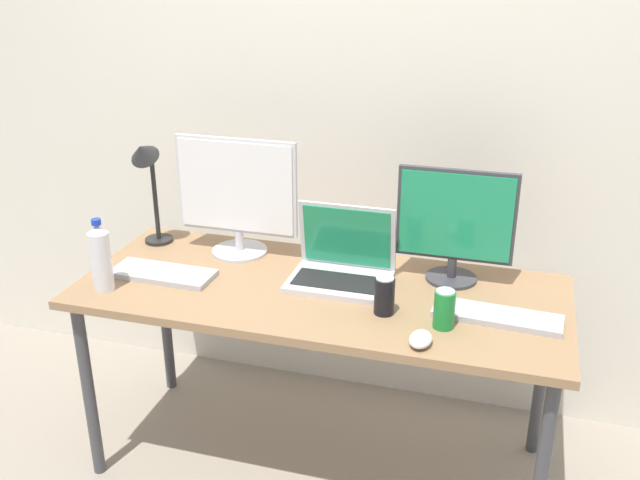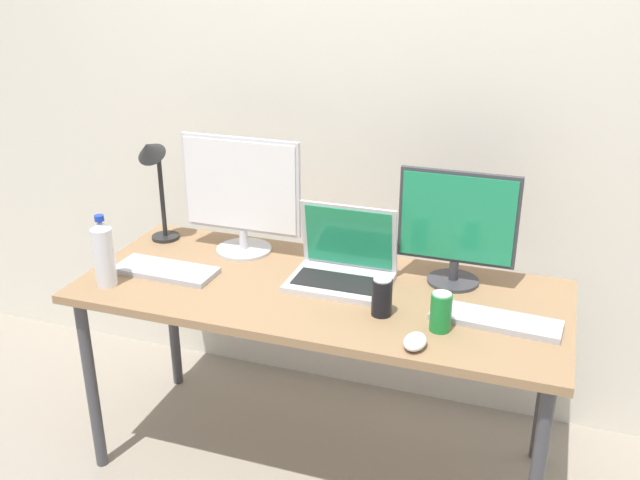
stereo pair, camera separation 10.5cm
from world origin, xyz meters
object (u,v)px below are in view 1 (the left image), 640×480
monitor_left (237,194)px  keyboard_aux (497,316)px  work_desk (320,304)px  water_bottle (101,258)px  desk_lamp (147,173)px  soda_can_by_laptop (444,309)px  soda_can_near_keyboard (384,296)px  keyboard_main (163,273)px  mouse_by_keyboard (421,339)px  monitor_center (455,223)px  laptop_silver (342,264)px

monitor_left → keyboard_aux: bearing=-14.8°
work_desk → monitor_left: (-0.38, 0.21, 0.30)m
monitor_left → water_bottle: bearing=-127.6°
work_desk → desk_lamp: (-0.74, 0.18, 0.37)m
keyboard_aux → water_bottle: water_bottle is taller
keyboard_aux → water_bottle: 1.33m
work_desk → monitor_left: size_ratio=3.59×
water_bottle → desk_lamp: 0.43m
water_bottle → soda_can_by_laptop: size_ratio=2.06×
soda_can_by_laptop → work_desk: bearing=161.0°
work_desk → soda_can_near_keyboard: size_ratio=13.37×
keyboard_main → water_bottle: (-0.14, -0.15, 0.11)m
mouse_by_keyboard → soda_can_by_laptop: size_ratio=0.81×
monitor_center → laptop_silver: size_ratio=1.16×
laptop_silver → desk_lamp: desk_lamp is taller
keyboard_aux → work_desk: bearing=178.8°
work_desk → keyboard_main: keyboard_main is taller
mouse_by_keyboard → monitor_center: bearing=88.6°
soda_can_near_keyboard → work_desk: bearing=155.0°
soda_can_by_laptop → laptop_silver: bearing=148.5°
keyboard_aux → mouse_by_keyboard: bearing=-129.2°
keyboard_main → water_bottle: bearing=-132.0°
water_bottle → desk_lamp: (-0.02, 0.39, 0.18)m
mouse_by_keyboard → desk_lamp: 1.25m
keyboard_aux → monitor_left: bearing=169.1°
monitor_center → mouse_by_keyboard: monitor_center is taller
monitor_left → monitor_center: 0.81m
keyboard_main → monitor_left: bearing=57.6°
monitor_left → soda_can_near_keyboard: bearing=-27.0°
soda_can_by_laptop → keyboard_main: bearing=175.1°
soda_can_near_keyboard → soda_can_by_laptop: 0.20m
mouse_by_keyboard → desk_lamp: size_ratio=0.23×
monitor_left → desk_lamp: (-0.35, -0.03, 0.06)m
keyboard_aux → soda_can_near_keyboard: bearing=-166.2°
keyboard_main → monitor_center: bearing=16.0°
keyboard_main → desk_lamp: (-0.17, 0.24, 0.29)m
work_desk → mouse_by_keyboard: 0.49m
monitor_center → keyboard_aux: monitor_center is taller
laptop_silver → water_bottle: 0.83m
monitor_center → laptop_silver: monitor_center is taller
desk_lamp → soda_can_near_keyboard: bearing=-16.5°
keyboard_main → water_bottle: water_bottle is taller
soda_can_by_laptop → desk_lamp: 1.25m
mouse_by_keyboard → soda_can_near_keyboard: 0.22m
work_desk → water_bottle: bearing=-163.0°
monitor_left → water_bottle: monitor_left is taller
monitor_center → monitor_left: bearing=179.0°
monitor_center → water_bottle: monitor_center is taller
laptop_silver → water_bottle: size_ratio=1.35×
work_desk → keyboard_main: 0.58m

